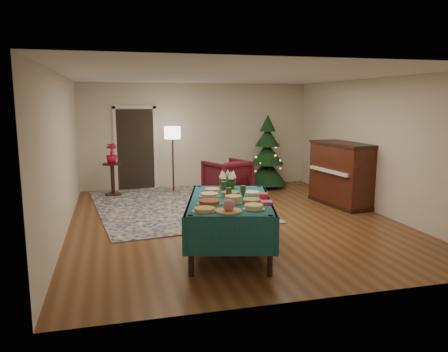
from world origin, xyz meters
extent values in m
plane|color=#593319|center=(0.00, 0.00, 0.00)|extent=(7.00, 7.00, 0.00)
plane|color=white|center=(0.00, 0.00, 2.70)|extent=(7.00, 7.00, 0.00)
plane|color=beige|center=(0.00, 3.50, 1.35)|extent=(6.00, 0.00, 6.00)
plane|color=beige|center=(0.00, -3.50, 1.35)|extent=(6.00, 0.00, 6.00)
plane|color=beige|center=(-3.00, 0.00, 1.35)|extent=(0.00, 7.00, 7.00)
plane|color=beige|center=(3.00, 0.00, 1.35)|extent=(0.00, 7.00, 7.00)
cube|color=black|center=(-1.60, 3.48, 1.02)|extent=(0.92, 0.02, 2.04)
cube|color=silver|center=(-2.10, 3.48, 1.05)|extent=(0.08, 0.04, 2.14)
cube|color=silver|center=(-1.10, 3.48, 1.05)|extent=(0.08, 0.04, 2.14)
cube|color=silver|center=(-1.60, 3.48, 2.10)|extent=(1.08, 0.04, 0.08)
cube|color=navy|center=(-0.92, 1.40, 0.01)|extent=(3.70, 4.56, 0.02)
cylinder|color=black|center=(-1.24, -2.47, 0.41)|extent=(0.08, 0.08, 0.81)
cylinder|color=black|center=(-0.77, -0.65, 0.41)|extent=(0.08, 0.08, 0.81)
cylinder|color=black|center=(-0.26, -2.73, 0.41)|extent=(0.08, 0.08, 0.81)
cylinder|color=black|center=(0.22, -0.90, 0.41)|extent=(0.08, 0.08, 0.81)
cube|color=#144047|center=(-0.51, -1.69, 0.79)|extent=(1.67, 2.30, 0.04)
cube|color=#144047|center=(-0.26, -0.70, 0.56)|extent=(1.20, 0.34, 0.51)
cube|color=#144047|center=(-0.77, -2.68, 0.56)|extent=(1.20, 0.34, 0.51)
cube|color=#144047|center=(0.05, -1.83, 0.56)|extent=(0.56, 2.04, 0.51)
cube|color=#144047|center=(-1.08, -1.54, 0.56)|extent=(0.56, 2.04, 0.51)
cylinder|color=silver|center=(-1.03, -2.33, 0.82)|extent=(0.32, 0.32, 0.01)
cylinder|color=tan|center=(-1.03, -2.33, 0.85)|extent=(0.27, 0.27, 0.04)
cylinder|color=silver|center=(-0.73, -2.44, 0.82)|extent=(0.36, 0.36, 0.01)
sphere|color=#CC727A|center=(-0.73, -2.44, 0.91)|extent=(0.16, 0.16, 0.16)
cylinder|color=silver|center=(-0.37, -2.38, 0.82)|extent=(0.30, 0.30, 0.01)
cylinder|color=#D8D172|center=(-0.37, -2.38, 0.85)|extent=(0.25, 0.25, 0.05)
cylinder|color=silver|center=(-0.88, -1.93, 0.82)|extent=(0.35, 0.35, 0.01)
cylinder|color=brown|center=(-0.88, -1.93, 0.85)|extent=(0.30, 0.30, 0.04)
cylinder|color=silver|center=(-0.54, -1.97, 0.82)|extent=(0.28, 0.28, 0.01)
cylinder|color=tan|center=(-0.54, -1.97, 0.88)|extent=(0.24, 0.24, 0.10)
cylinder|color=silver|center=(-0.26, -1.96, 0.82)|extent=(0.30, 0.30, 0.01)
cylinder|color=#B2844C|center=(-0.26, -1.96, 0.84)|extent=(0.26, 0.26, 0.03)
cylinder|color=silver|center=(-0.77, -1.47, 0.82)|extent=(0.32, 0.32, 0.01)
cylinder|color=#D8BF7F|center=(-0.77, -1.47, 0.85)|extent=(0.27, 0.27, 0.04)
cylinder|color=silver|center=(-0.46, -1.56, 0.82)|extent=(0.31, 0.31, 0.01)
cylinder|color=maroon|center=(-0.46, -1.56, 0.86)|extent=(0.26, 0.26, 0.07)
cylinder|color=silver|center=(-0.10, -1.48, 0.82)|extent=(0.29, 0.29, 0.01)
cylinder|color=#F2EACC|center=(-0.10, -1.48, 0.84)|extent=(0.25, 0.25, 0.03)
cylinder|color=silver|center=(-0.64, -1.09, 0.82)|extent=(0.27, 0.27, 0.01)
cylinder|color=tan|center=(-0.64, -1.09, 0.84)|extent=(0.23, 0.23, 0.03)
cone|color=#2D471E|center=(-0.50, -1.27, 0.86)|extent=(0.08, 0.08, 0.10)
cylinder|color=#2D471E|center=(-0.50, -1.27, 0.96)|extent=(0.09, 0.09, 0.10)
cone|color=#2D471E|center=(-0.31, -1.68, 0.86)|extent=(0.08, 0.08, 0.10)
cylinder|color=#2D471E|center=(-0.31, -1.68, 0.96)|extent=(0.09, 0.09, 0.10)
cone|color=#2D471E|center=(-0.55, -1.77, 0.86)|extent=(0.08, 0.08, 0.10)
cylinder|color=#2D471E|center=(-0.55, -1.77, 0.96)|extent=(0.09, 0.09, 0.10)
cube|color=#E84082|center=(-0.10, -2.13, 0.84)|extent=(0.20, 0.20, 0.04)
cube|color=#D43A5C|center=(-0.07, -1.92, 0.87)|extent=(0.16, 0.16, 0.11)
sphere|color=#1E4C1E|center=(-0.34, -0.89, 0.92)|extent=(0.28, 0.28, 0.28)
cone|color=white|center=(-0.24, -0.89, 1.05)|extent=(0.11, 0.11, 0.13)
cone|color=white|center=(-0.31, -0.80, 1.05)|extent=(0.11, 0.11, 0.13)
cone|color=white|center=(-0.42, -0.83, 1.05)|extent=(0.11, 0.11, 0.13)
cone|color=white|center=(-0.42, -0.95, 1.05)|extent=(0.11, 0.11, 0.13)
cone|color=white|center=(-0.31, -0.99, 1.05)|extent=(0.11, 0.11, 0.13)
sphere|color=#B20C0F|center=(-0.24, -0.82, 0.97)|extent=(0.08, 0.08, 0.08)
sphere|color=#B20C0F|center=(-0.40, -0.79, 0.97)|extent=(0.08, 0.08, 0.08)
sphere|color=#B20C0F|center=(-0.44, -0.96, 0.97)|extent=(0.08, 0.08, 0.08)
sphere|color=#B20C0F|center=(-0.27, -0.99, 0.97)|extent=(0.08, 0.08, 0.08)
imported|color=#51111C|center=(0.48, 2.22, 0.47)|extent=(1.18, 1.15, 0.95)
cylinder|color=#A57F3F|center=(-0.73, 2.90, 0.01)|extent=(0.28, 0.28, 0.03)
cylinder|color=black|center=(-0.73, 2.90, 0.74)|extent=(0.04, 0.04, 1.48)
cylinder|color=#FFEABF|center=(-0.73, 2.90, 1.48)|extent=(0.40, 0.40, 0.30)
cylinder|color=black|center=(-2.20, 2.85, 0.02)|extent=(0.39, 0.39, 0.04)
cylinder|color=black|center=(-2.20, 2.85, 0.38)|extent=(0.09, 0.09, 0.72)
cylinder|color=black|center=(-2.20, 2.85, 0.77)|extent=(0.44, 0.44, 0.03)
imported|color=#B90D28|center=(-2.20, 2.85, 0.91)|extent=(0.26, 0.47, 0.26)
cylinder|color=black|center=(1.75, 2.90, 0.08)|extent=(0.11, 0.11, 0.15)
cone|color=black|center=(1.75, 2.90, 0.43)|extent=(1.34, 1.34, 0.66)
cone|color=black|center=(1.75, 2.90, 0.90)|extent=(1.09, 1.09, 0.57)
cone|color=black|center=(1.75, 2.90, 1.33)|extent=(0.83, 0.83, 0.47)
cone|color=black|center=(1.75, 2.90, 1.69)|extent=(0.54, 0.54, 0.43)
cube|color=black|center=(2.65, 0.63, 0.04)|extent=(0.88, 1.64, 0.09)
cube|color=#38150E|center=(2.65, 0.63, 0.68)|extent=(0.86, 1.61, 1.27)
cube|color=black|center=(2.65, 0.63, 1.34)|extent=(0.91, 1.66, 0.05)
cube|color=white|center=(2.32, 0.58, 0.77)|extent=(0.31, 1.32, 0.07)
camera|label=1|loc=(-2.17, -7.79, 2.25)|focal=35.00mm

